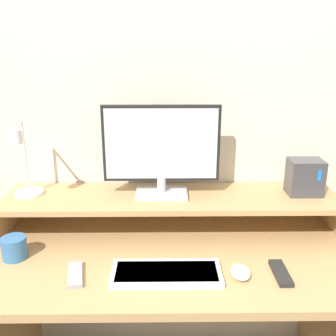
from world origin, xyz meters
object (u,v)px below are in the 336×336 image
remote_control (75,275)px  remote_secondary (281,273)px  keyboard (166,273)px  desk_lamp (24,168)px  mouse (240,272)px  router_dock (305,177)px  mug (14,248)px  monitor (161,150)px

remote_control → remote_secondary: same height
keyboard → desk_lamp: bearing=148.9°
mouse → router_dock: bearing=49.3°
mug → desk_lamp: bearing=92.6°
remote_secondary → mug: (-0.93, 0.12, 0.03)m
keyboard → remote_secondary: size_ratio=2.50×
remote_control → remote_secondary: size_ratio=1.03×
remote_secondary → remote_control: bearing=-179.8°
monitor → desk_lamp: size_ratio=1.50×
monitor → mouse: bearing=-54.3°
monitor → remote_secondary: monitor is taller
desk_lamp → remote_secondary: size_ratio=2.11×
remote_secondary → monitor: bearing=137.7°
monitor → keyboard: 0.49m
router_dock → monitor: bearing=-179.1°
monitor → keyboard: size_ratio=1.26×
desk_lamp → router_dock: size_ratio=2.11×
remote_secondary → mug: mug is taller
desk_lamp → remote_control: size_ratio=2.05×
monitor → mug: bearing=-155.3°
desk_lamp → remote_control: bearing=-53.3°
monitor → desk_lamp: bearing=-177.0°
keyboard → monitor: bearing=92.7°
remote_secondary → keyboard: bearing=180.0°
mouse → remote_control: bearing=179.9°
desk_lamp → remote_secondary: bearing=-19.7°
desk_lamp → remote_secondary: (0.94, -0.34, -0.26)m
desk_lamp → mug: 0.31m
desk_lamp → remote_control: desk_lamp is taller
mouse → mug: 0.80m
monitor → desk_lamp: (-0.54, -0.03, -0.07)m
remote_control → router_dock: bearing=23.2°
mouse → remote_control: 0.55m
mouse → desk_lamp: bearing=157.1°
desk_lamp → mug: size_ratio=3.47×
desk_lamp → remote_secondary: desk_lamp is taller
mug → keyboard: bearing=-12.5°
monitor → remote_control: (-0.29, -0.37, -0.33)m
desk_lamp → remote_control: 0.50m
mouse → keyboard: bearing=179.1°
router_dock → remote_secondary: router_dock is taller
desk_lamp → mouse: size_ratio=3.25×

